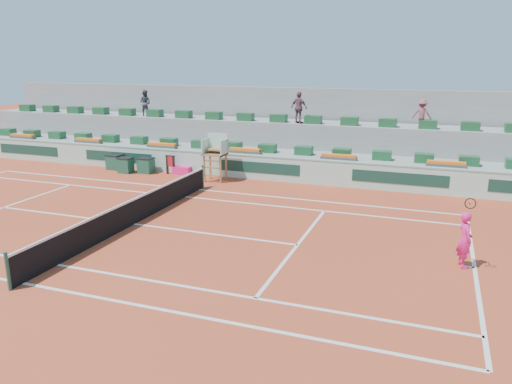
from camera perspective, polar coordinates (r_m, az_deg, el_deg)
ground at (r=19.45m, az=-13.75°, el=-3.59°), size 90.00×90.00×0.00m
seating_tier_lower at (r=28.50m, az=-1.91°, el=3.94°), size 36.00×4.00×1.20m
seating_tier_upper at (r=29.84m, az=-0.77°, el=5.81°), size 36.00×2.40×2.60m
stadium_back_wall at (r=31.20m, az=0.28°, el=7.88°), size 36.00×0.40×4.40m
player_bag at (r=27.28m, az=-8.45°, el=2.46°), size 0.97×0.43×0.43m
spectator_left at (r=32.35m, az=-12.57°, el=9.92°), size 0.79×0.62×1.59m
spectator_mid at (r=27.81m, az=4.94°, el=9.58°), size 1.10×0.75×1.73m
spectator_right at (r=27.15m, az=18.43°, el=8.47°), size 0.97×0.59×1.47m
court_lines at (r=19.45m, az=-13.75°, el=-3.58°), size 23.89×11.09×0.01m
tennis_net at (r=19.30m, az=-13.84°, el=-2.11°), size 0.10×11.97×1.10m
advertising_hoarding at (r=26.49m, az=-3.64°, el=3.15°), size 36.00×0.34×1.26m
umpire_chair at (r=25.43m, az=-4.63°, el=4.72°), size 1.10×0.90×2.40m
seat_row_lower at (r=27.53m, az=-2.62°, el=5.27°), size 32.90×0.60×0.44m
seat_row_upper at (r=29.08m, az=-1.20°, el=8.59°), size 32.90×0.60×0.44m
flower_planters at (r=27.44m, az=-6.17°, el=4.99°), size 26.80×0.36×0.28m
drink_cooler_a at (r=27.93m, az=-12.46°, el=2.99°), size 0.81×0.70×0.84m
drink_cooler_b at (r=28.24m, az=-14.68°, el=2.98°), size 0.75×0.65×0.84m
drink_cooler_c at (r=29.29m, az=-15.83°, el=3.32°), size 0.83×0.72×0.84m
towel_rack at (r=27.35m, az=-9.76°, el=3.27°), size 0.57×0.10×1.03m
tennis_player at (r=16.11m, az=22.76°, el=-5.01°), size 0.60×0.93×2.28m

